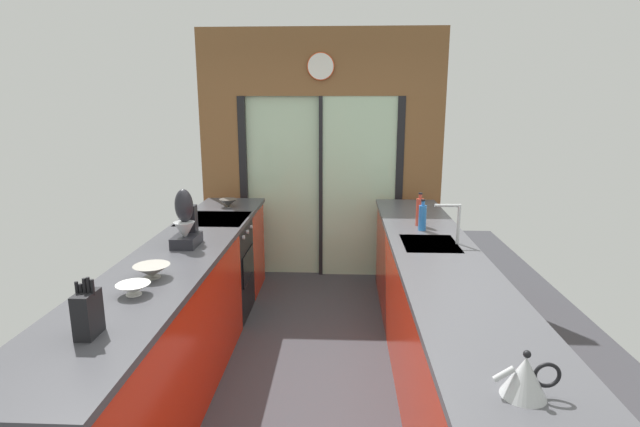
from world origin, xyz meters
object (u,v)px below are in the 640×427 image
at_px(mixing_bowl_mid, 152,271).
at_px(knife_block, 88,313).
at_px(kettle, 525,376).
at_px(mixing_bowl_far, 228,203).
at_px(stand_mixer, 186,224).
at_px(oven_range, 217,268).
at_px(soap_bottle_far, 420,211).
at_px(mixing_bowl_near, 133,289).
at_px(soap_bottle_near, 422,217).

relative_size(mixing_bowl_mid, knife_block, 0.78).
height_order(mixing_bowl_mid, knife_block, knife_block).
relative_size(knife_block, kettle, 1.16).
height_order(mixing_bowl_far, stand_mixer, stand_mixer).
distance_m(mixing_bowl_far, knife_block, 2.73).
bearing_deg(kettle, oven_range, 124.51).
xyz_separation_m(mixing_bowl_mid, stand_mixer, (0.00, 0.66, 0.12)).
distance_m(oven_range, soap_bottle_far, 1.90).
height_order(knife_block, soap_bottle_far, soap_bottle_far).
height_order(mixing_bowl_near, soap_bottle_near, soap_bottle_near).
relative_size(oven_range, knife_block, 3.32).
bearing_deg(oven_range, stand_mixer, -88.74).
height_order(soap_bottle_near, soap_bottle_far, soap_bottle_far).
height_order(knife_block, kettle, knife_block).
relative_size(mixing_bowl_far, kettle, 0.76).
xyz_separation_m(stand_mixer, kettle, (1.78, -1.78, -0.09)).
xyz_separation_m(oven_range, mixing_bowl_far, (0.02, 0.49, 0.51)).
xyz_separation_m(oven_range, knife_block, (0.02, -2.24, 0.57)).
distance_m(mixing_bowl_mid, soap_bottle_far, 2.23).
xyz_separation_m(mixing_bowl_mid, soap_bottle_far, (1.78, 1.33, 0.08)).
bearing_deg(mixing_bowl_far, stand_mixer, -90.00).
bearing_deg(stand_mixer, mixing_bowl_far, 90.00).
relative_size(mixing_bowl_near, mixing_bowl_mid, 0.85).
height_order(mixing_bowl_mid, mixing_bowl_far, mixing_bowl_far).
bearing_deg(soap_bottle_near, oven_range, 169.82).
distance_m(knife_block, stand_mixer, 1.40).
bearing_deg(knife_block, oven_range, 90.47).
bearing_deg(soap_bottle_near, kettle, -89.96).
xyz_separation_m(oven_range, mixing_bowl_mid, (0.02, -1.50, 0.51)).
distance_m(oven_range, kettle, 3.22).
bearing_deg(oven_range, mixing_bowl_mid, -89.30).
bearing_deg(mixing_bowl_far, soap_bottle_near, -24.47).
height_order(mixing_bowl_far, soap_bottle_near, soap_bottle_near).
height_order(stand_mixer, kettle, stand_mixer).
height_order(mixing_bowl_near, mixing_bowl_far, mixing_bowl_far).
distance_m(oven_range, mixing_bowl_near, 1.84).
distance_m(mixing_bowl_mid, mixing_bowl_far, 1.99).
bearing_deg(stand_mixer, oven_range, 91.26).
relative_size(knife_block, stand_mixer, 0.66).
bearing_deg(soap_bottle_far, stand_mixer, -159.37).
distance_m(stand_mixer, soap_bottle_near, 1.85).
bearing_deg(knife_block, mixing_bowl_mid, 90.01).
xyz_separation_m(mixing_bowl_mid, kettle, (1.78, -1.11, 0.03)).
bearing_deg(stand_mixer, mixing_bowl_near, -90.00).
relative_size(mixing_bowl_far, soap_bottle_near, 0.71).
distance_m(oven_range, mixing_bowl_far, 0.70).
distance_m(oven_range, knife_block, 2.31).
distance_m(mixing_bowl_mid, knife_block, 0.74).
xyz_separation_m(mixing_bowl_near, mixing_bowl_mid, (-0.00, 0.26, 0.01)).
bearing_deg(stand_mixer, mixing_bowl_mid, -90.00).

